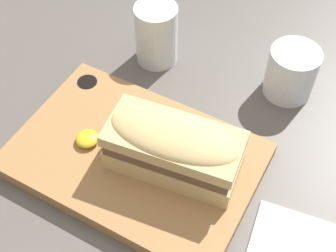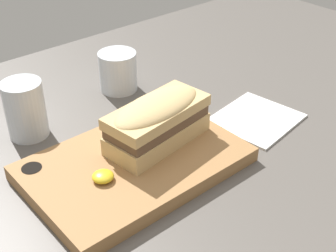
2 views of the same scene
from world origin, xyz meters
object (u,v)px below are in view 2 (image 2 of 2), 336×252
Objects in this scene: sandwich at (157,119)px; napkin at (256,119)px; serving_board at (134,164)px; water_glass at (26,113)px; wine_glass at (118,73)px.

sandwich reaches higher than napkin.
napkin is at bearing -6.02° from serving_board.
water_glass is 0.62× the size of napkin.
serving_board is 4.13× the size of wine_glass.
water_glass reaches higher than wine_glass.
water_glass is (-13.76, 19.44, -2.27)cm from sandwich.
serving_board is 1.82× the size of sandwich.
sandwich reaches higher than wine_glass.
wine_glass reaches higher than napkin.
sandwich is (5.68, 0.98, 5.53)cm from serving_board.
water_glass reaches higher than napkin.
sandwich is 24.61cm from wine_glass.
sandwich is 1.11× the size of napkin.
sandwich is at bearing 9.78° from serving_board.
napkin is (12.46, -26.71, -3.43)cm from wine_glass.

